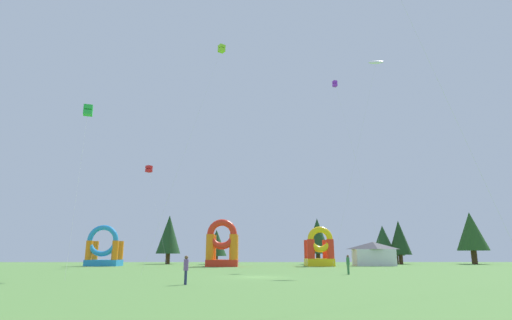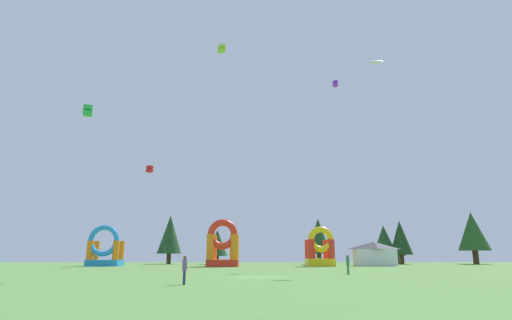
{
  "view_description": "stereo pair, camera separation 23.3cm",
  "coord_description": "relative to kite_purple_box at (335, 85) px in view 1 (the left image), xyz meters",
  "views": [
    {
      "loc": [
        -0.53,
        -35.18,
        1.98
      ],
      "look_at": [
        0.0,
        9.81,
        12.58
      ],
      "focal_mm": 27.86,
      "sensor_mm": 36.0,
      "label": 1
    },
    {
      "loc": [
        -0.3,
        -35.19,
        1.98
      ],
      "look_at": [
        0.0,
        9.81,
        12.58
      ],
      "focal_mm": 27.86,
      "sensor_mm": 36.0,
      "label": 2
    }
  ],
  "objects": [
    {
      "name": "kite_red_box",
      "position": [
        -29.26,
        6.37,
        -11.91
      ],
      "size": [
        5.04,
        4.09,
        15.72
      ],
      "color": "red",
      "rests_on": "ground_plane"
    },
    {
      "name": "inflatable_red_slide",
      "position": [
        -17.27,
        6.88,
        -24.34
      ],
      "size": [
        4.84,
        4.57,
        7.14
      ],
      "color": "red",
      "rests_on": "ground_plane"
    },
    {
      "name": "tree_row_5",
      "position": [
        16.15,
        24.45,
        -23.39
      ],
      "size": [
        3.25,
        3.25,
        5.92
      ],
      "color": "#4C331E",
      "rests_on": "ground_plane"
    },
    {
      "name": "tree_row_2",
      "position": [
        -0.07,
        20.94,
        -21.88
      ],
      "size": [
        4.6,
        4.6,
        8.56
      ],
      "color": "#4C331E",
      "rests_on": "ground_plane"
    },
    {
      "name": "inflatable_blue_arch",
      "position": [
        -36.43,
        9.22,
        -24.74
      ],
      "size": [
        5.13,
        3.57,
        6.42
      ],
      "color": "#268CD8",
      "rests_on": "ground_plane"
    },
    {
      "name": "person_far_side",
      "position": [
        -17.02,
        -29.42,
        -25.99
      ],
      "size": [
        0.42,
        0.42,
        1.83
      ],
      "rotation": [
        0.0,
        0.0,
        5.15
      ],
      "color": "navy",
      "rests_on": "ground_plane"
    },
    {
      "name": "festival_tent",
      "position": [
        7.14,
        9.82,
        -25.18
      ],
      "size": [
        6.32,
        3.43,
        3.8
      ],
      "color": "silver",
      "rests_on": "ground_plane"
    },
    {
      "name": "tree_row_4",
      "position": [
        15.28,
        19.95,
        -22.21
      ],
      "size": [
        4.17,
        4.17,
        8.08
      ],
      "color": "#4C331E",
      "rests_on": "ground_plane"
    },
    {
      "name": "kite_white_parafoil",
      "position": [
        3.02,
        -10.21,
        -1.52
      ],
      "size": [
        8.05,
        1.22,
        26.07
      ],
      "color": "white",
      "rests_on": "ground_plane"
    },
    {
      "name": "person_midfield",
      "position": [
        -3.44,
        -16.91,
        -25.99
      ],
      "size": [
        0.38,
        0.38,
        1.84
      ],
      "rotation": [
        0.0,
        0.0,
        1.79
      ],
      "color": "#33723F",
      "rests_on": "ground_plane"
    },
    {
      "name": "ground_plane",
      "position": [
        -12.24,
        -21.04,
        -27.08
      ],
      "size": [
        120.0,
        120.0,
        0.0
      ],
      "primitive_type": "plane",
      "color": "#5B8C42"
    },
    {
      "name": "tree_row_0",
      "position": [
        -28.65,
        21.63,
        -21.55
      ],
      "size": [
        4.6,
        4.6,
        9.21
      ],
      "color": "#4C331E",
      "rests_on": "ground_plane"
    },
    {
      "name": "tree_row_1",
      "position": [
        -19.35,
        20.22,
        -23.19
      ],
      "size": [
        3.91,
        3.91,
        6.34
      ],
      "color": "#4C331E",
      "rests_on": "ground_plane"
    },
    {
      "name": "tree_row_3",
      "position": [
        12.75,
        21.73,
        -22.14
      ],
      "size": [
        3.69,
        3.69,
        7.27
      ],
      "color": "#4C331E",
      "rests_on": "ground_plane"
    },
    {
      "name": "kite_green_box",
      "position": [
        -28.29,
        -20.51,
        -11.92
      ],
      "size": [
        2.09,
        5.15,
        15.67
      ],
      "color": "green",
      "rests_on": "ground_plane"
    },
    {
      "name": "tree_row_6",
      "position": [
        29.4,
        20.39,
        -21.02
      ],
      "size": [
        5.71,
        5.71,
        9.74
      ],
      "color": "#4C331E",
      "rests_on": "ground_plane"
    },
    {
      "name": "inflatable_orange_dome",
      "position": [
        -1.96,
        8.27,
        -24.92
      ],
      "size": [
        4.21,
        4.81,
        6.11
      ],
      "color": "yellow",
      "rests_on": "ground_plane"
    },
    {
      "name": "kite_purple_box",
      "position": [
        0.0,
        0.0,
        0.0
      ],
      "size": [
        3.24,
        9.54,
        27.73
      ],
      "color": "purple",
      "rests_on": "ground_plane"
    },
    {
      "name": "kite_lime_box",
      "position": [
        -16.43,
        -12.89,
        -1.26
      ],
      "size": [
        7.14,
        5.38,
        26.38
      ],
      "color": "#8CD826",
      "rests_on": "ground_plane"
    }
  ]
}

